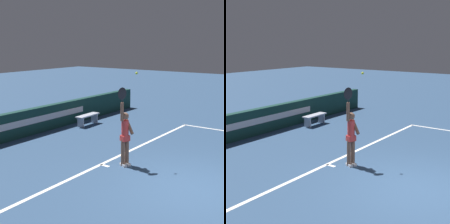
% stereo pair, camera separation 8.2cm
% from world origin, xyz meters
% --- Properties ---
extents(ground_plane, '(60.00, 60.00, 0.00)m').
position_xyz_m(ground_plane, '(0.00, 0.00, 0.00)').
color(ground_plane, navy).
extents(court_lines, '(11.97, 5.95, 0.00)m').
position_xyz_m(court_lines, '(0.00, 0.04, 0.00)').
color(court_lines, white).
rests_on(court_lines, ground).
extents(back_wall, '(15.82, 0.30, 1.00)m').
position_xyz_m(back_wall, '(0.00, 7.13, 0.50)').
color(back_wall, '#143731').
rests_on(back_wall, ground).
extents(tennis_player, '(0.42, 0.43, 2.28)m').
position_xyz_m(tennis_player, '(0.34, 2.32, 0.93)').
color(tennis_player, brown).
rests_on(tennis_player, ground).
extents(tennis_ball, '(0.07, 0.07, 0.07)m').
position_xyz_m(tennis_ball, '(0.64, 2.15, 2.64)').
color(tennis_ball, '#CEE22D').
extents(courtside_bench_far, '(1.27, 0.40, 0.45)m').
position_xyz_m(courtside_bench_far, '(3.48, 6.31, 0.34)').
color(courtside_bench_far, '#A9AFC0').
rests_on(courtside_bench_far, ground).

